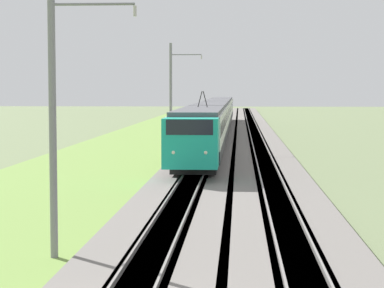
% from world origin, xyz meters
% --- Properties ---
extents(ballast_main, '(240.00, 4.40, 0.30)m').
position_xyz_m(ballast_main, '(50.00, 0.00, 0.15)').
color(ballast_main, slate).
rests_on(ballast_main, ground).
extents(ballast_adjacent, '(240.00, 4.40, 0.30)m').
position_xyz_m(ballast_adjacent, '(50.00, -4.11, 0.15)').
color(ballast_adjacent, slate).
rests_on(ballast_adjacent, ground).
extents(track_main, '(240.00, 1.57, 0.45)m').
position_xyz_m(track_main, '(50.00, 0.00, 0.16)').
color(track_main, '#4C4238').
rests_on(track_main, ground).
extents(track_adjacent, '(240.00, 1.57, 0.45)m').
position_xyz_m(track_adjacent, '(50.00, -4.11, 0.16)').
color(track_adjacent, '#4C4238').
rests_on(track_adjacent, ground).
extents(grass_verge, '(240.00, 10.71, 0.12)m').
position_xyz_m(grass_verge, '(50.00, 6.69, 0.06)').
color(grass_verge, olive).
rests_on(grass_verge, ground).
extents(passenger_train, '(78.75, 2.95, 4.87)m').
position_xyz_m(passenger_train, '(62.41, 0.00, 2.27)').
color(passenger_train, '#19A88E').
rests_on(passenger_train, ground).
extents(catenary_mast_near, '(0.22, 2.56, 8.31)m').
position_xyz_m(catenary_mast_near, '(7.05, 2.83, 4.29)').
color(catenary_mast_near, slate).
rests_on(catenary_mast_near, ground).
extents(catenary_mast_mid, '(0.22, 2.56, 8.57)m').
position_xyz_m(catenary_mast_mid, '(44.10, 2.83, 4.43)').
color(catenary_mast_mid, slate).
rests_on(catenary_mast_mid, ground).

